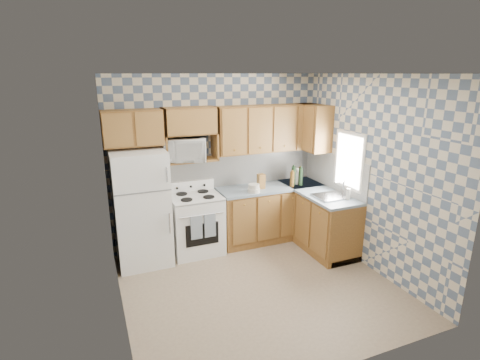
# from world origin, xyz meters

# --- Properties ---
(floor) EXTENTS (3.40, 3.40, 0.00)m
(floor) POSITION_xyz_m (0.00, 0.00, 0.00)
(floor) COLOR #7D6853
(floor) RESTS_ON ground
(back_wall) EXTENTS (3.40, 0.02, 2.70)m
(back_wall) POSITION_xyz_m (0.00, 1.60, 1.35)
(back_wall) COLOR slate
(back_wall) RESTS_ON ground
(right_wall) EXTENTS (0.02, 3.20, 2.70)m
(right_wall) POSITION_xyz_m (1.70, 0.00, 1.35)
(right_wall) COLOR slate
(right_wall) RESTS_ON ground
(backsplash_back) EXTENTS (2.60, 0.02, 0.56)m
(backsplash_back) POSITION_xyz_m (0.40, 1.59, 1.20)
(backsplash_back) COLOR silver
(backsplash_back) RESTS_ON back_wall
(backsplash_right) EXTENTS (0.02, 1.60, 0.56)m
(backsplash_right) POSITION_xyz_m (1.69, 0.80, 1.20)
(backsplash_right) COLOR silver
(backsplash_right) RESTS_ON right_wall
(refrigerator) EXTENTS (0.75, 0.70, 1.68)m
(refrigerator) POSITION_xyz_m (-1.27, 1.25, 0.84)
(refrigerator) COLOR white
(refrigerator) RESTS_ON floor
(stove_body) EXTENTS (0.76, 0.65, 0.90)m
(stove_body) POSITION_xyz_m (-0.47, 1.28, 0.45)
(stove_body) COLOR white
(stove_body) RESTS_ON floor
(cooktop) EXTENTS (0.76, 0.65, 0.02)m
(cooktop) POSITION_xyz_m (-0.47, 1.28, 0.91)
(cooktop) COLOR silver
(cooktop) RESTS_ON stove_body
(backguard) EXTENTS (0.76, 0.08, 0.17)m
(backguard) POSITION_xyz_m (-0.47, 1.55, 1.00)
(backguard) COLOR white
(backguard) RESTS_ON cooktop
(dish_towel_left) EXTENTS (0.17, 0.02, 0.36)m
(dish_towel_left) POSITION_xyz_m (-0.56, 0.93, 0.55)
(dish_towel_left) COLOR navy
(dish_towel_left) RESTS_ON stove_body
(dish_towel_right) EXTENTS (0.17, 0.02, 0.36)m
(dish_towel_right) POSITION_xyz_m (-0.35, 0.93, 0.55)
(dish_towel_right) COLOR navy
(dish_towel_right) RESTS_ON stove_body
(base_cabinets_back) EXTENTS (1.75, 0.60, 0.88)m
(base_cabinets_back) POSITION_xyz_m (0.82, 1.30, 0.44)
(base_cabinets_back) COLOR brown
(base_cabinets_back) RESTS_ON floor
(base_cabinets_right) EXTENTS (0.60, 1.60, 0.88)m
(base_cabinets_right) POSITION_xyz_m (1.40, 0.80, 0.44)
(base_cabinets_right) COLOR brown
(base_cabinets_right) RESTS_ON floor
(countertop_back) EXTENTS (1.77, 0.63, 0.04)m
(countertop_back) POSITION_xyz_m (0.82, 1.30, 0.90)
(countertop_back) COLOR gray
(countertop_back) RESTS_ON base_cabinets_back
(countertop_right) EXTENTS (0.63, 1.60, 0.04)m
(countertop_right) POSITION_xyz_m (1.40, 0.80, 0.90)
(countertop_right) COLOR gray
(countertop_right) RESTS_ON base_cabinets_right
(upper_cabinets_back) EXTENTS (1.75, 0.33, 0.74)m
(upper_cabinets_back) POSITION_xyz_m (0.82, 1.44, 1.85)
(upper_cabinets_back) COLOR brown
(upper_cabinets_back) RESTS_ON back_wall
(upper_cabinets_fridge) EXTENTS (0.82, 0.33, 0.50)m
(upper_cabinets_fridge) POSITION_xyz_m (-1.29, 1.44, 1.97)
(upper_cabinets_fridge) COLOR brown
(upper_cabinets_fridge) RESTS_ON back_wall
(upper_cabinets_right) EXTENTS (0.33, 0.70, 0.74)m
(upper_cabinets_right) POSITION_xyz_m (1.53, 1.25, 1.85)
(upper_cabinets_right) COLOR brown
(upper_cabinets_right) RESTS_ON right_wall
(microwave_shelf) EXTENTS (0.80, 0.33, 0.03)m
(microwave_shelf) POSITION_xyz_m (-0.47, 1.44, 1.44)
(microwave_shelf) COLOR brown
(microwave_shelf) RESTS_ON back_wall
(microwave) EXTENTS (0.69, 0.57, 0.33)m
(microwave) POSITION_xyz_m (-0.56, 1.38, 1.62)
(microwave) COLOR white
(microwave) RESTS_ON microwave_shelf
(sink) EXTENTS (0.48, 0.40, 0.03)m
(sink) POSITION_xyz_m (1.40, 0.45, 0.93)
(sink) COLOR #B7B7BC
(sink) RESTS_ON countertop_right
(window) EXTENTS (0.02, 0.66, 0.86)m
(window) POSITION_xyz_m (1.69, 0.45, 1.45)
(window) COLOR silver
(window) RESTS_ON right_wall
(bottle_0) EXTENTS (0.07, 0.07, 0.31)m
(bottle_0) POSITION_xyz_m (1.19, 1.21, 1.08)
(bottle_0) COLOR black
(bottle_0) RESTS_ON countertop_back
(bottle_1) EXTENTS (0.07, 0.07, 0.29)m
(bottle_1) POSITION_xyz_m (1.29, 1.15, 1.07)
(bottle_1) COLOR black
(bottle_1) RESTS_ON countertop_back
(bottle_2) EXTENTS (0.07, 0.07, 0.27)m
(bottle_2) POSITION_xyz_m (1.34, 1.25, 1.06)
(bottle_2) COLOR #593A15
(bottle_2) RESTS_ON countertop_back
(bottle_3) EXTENTS (0.07, 0.07, 0.25)m
(bottle_3) POSITION_xyz_m (1.12, 1.13, 1.04)
(bottle_3) COLOR #593A15
(bottle_3) RESTS_ON countertop_back
(knife_block) EXTENTS (0.11, 0.11, 0.24)m
(knife_block) POSITION_xyz_m (0.62, 1.24, 1.04)
(knife_block) COLOR brown
(knife_block) RESTS_ON countertop_back
(electric_kettle) EXTENTS (0.16, 0.16, 0.21)m
(electric_kettle) POSITION_xyz_m (1.30, 1.26, 1.02)
(electric_kettle) COLOR white
(electric_kettle) RESTS_ON countertop_back
(food_containers) EXTENTS (0.19, 0.19, 0.13)m
(food_containers) POSITION_xyz_m (0.43, 1.10, 0.98)
(food_containers) COLOR beige
(food_containers) RESTS_ON countertop_back
(soap_bottle) EXTENTS (0.06, 0.06, 0.17)m
(soap_bottle) POSITION_xyz_m (1.55, 0.25, 1.01)
(soap_bottle) COLOR beige
(soap_bottle) RESTS_ON countertop_right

